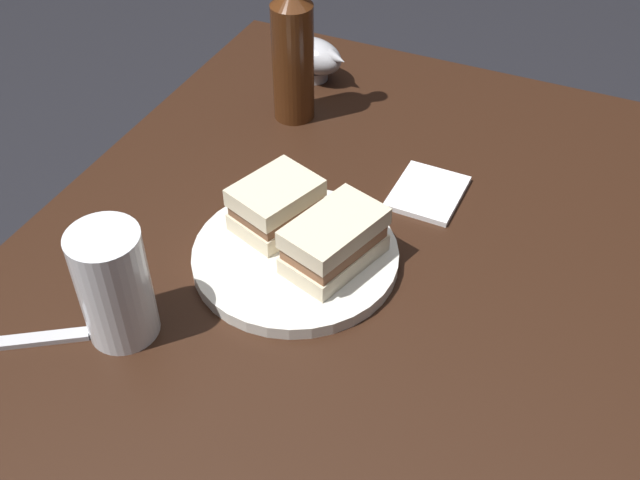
{
  "coord_description": "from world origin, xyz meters",
  "views": [
    {
      "loc": [
        0.64,
        0.26,
        1.38
      ],
      "look_at": [
        0.02,
        -0.03,
        0.76
      ],
      "focal_mm": 42.31,
      "sensor_mm": 36.0,
      "label": 1
    }
  ],
  "objects": [
    {
      "name": "dining_table",
      "position": [
        0.0,
        0.0,
        0.36
      ],
      "size": [
        1.05,
        0.81,
        0.73
      ],
      "primitive_type": "cube",
      "color": "black",
      "rests_on": "ground"
    },
    {
      "name": "plate",
      "position": [
        0.04,
        -0.05,
        0.74
      ],
      "size": [
        0.26,
        0.26,
        0.02
      ],
      "primitive_type": "cylinder",
      "color": "silver",
      "rests_on": "dining_table"
    },
    {
      "name": "sandwich_half_left",
      "position": [
        0.03,
        0.0,
        0.78
      ],
      "size": [
        0.14,
        0.11,
        0.07
      ],
      "color": "beige",
      "rests_on": "plate"
    },
    {
      "name": "sandwich_half_right",
      "position": [
        0.0,
        -0.09,
        0.78
      ],
      "size": [
        0.12,
        0.11,
        0.06
      ],
      "color": "beige",
      "rests_on": "plate"
    },
    {
      "name": "potato_wedge_front",
      "position": [
        0.0,
        -0.05,
        0.75
      ],
      "size": [
        0.04,
        0.03,
        0.02
      ],
      "primitive_type": "cube",
      "rotation": [
        0.0,
        0.0,
        5.91
      ],
      "color": "#AD702D",
      "rests_on": "plate"
    },
    {
      "name": "potato_wedge_middle",
      "position": [
        -0.0,
        -0.07,
        0.75
      ],
      "size": [
        0.04,
        0.04,
        0.01
      ],
      "primitive_type": "cube",
      "rotation": [
        0.0,
        0.0,
        2.53
      ],
      "color": "#B77F33",
      "rests_on": "plate"
    },
    {
      "name": "potato_wedge_back",
      "position": [
        0.01,
        -0.06,
        0.75
      ],
      "size": [
        0.05,
        0.02,
        0.02
      ],
      "primitive_type": "cube",
      "rotation": [
        0.0,
        0.0,
        3.08
      ],
      "color": "gold",
      "rests_on": "plate"
    },
    {
      "name": "potato_wedge_left_edge",
      "position": [
        -0.04,
        -0.03,
        0.75
      ],
      "size": [
        0.03,
        0.04,
        0.01
      ],
      "primitive_type": "cube",
      "rotation": [
        0.0,
        0.0,
        1.17
      ],
      "color": "#B77F33",
      "rests_on": "plate"
    },
    {
      "name": "potato_wedge_right_edge",
      "position": [
        -0.04,
        -0.08,
        0.75
      ],
      "size": [
        0.03,
        0.06,
        0.02
      ],
      "primitive_type": "cube",
      "rotation": [
        0.0,
        0.0,
        4.41
      ],
      "color": "#B77F33",
      "rests_on": "plate"
    },
    {
      "name": "pint_glass",
      "position": [
        0.22,
        -0.18,
        0.79
      ],
      "size": [
        0.08,
        0.08,
        0.14
      ],
      "color": "white",
      "rests_on": "dining_table"
    },
    {
      "name": "gravy_boat",
      "position": [
        -0.38,
        -0.21,
        0.77
      ],
      "size": [
        0.09,
        0.12,
        0.07
      ],
      "color": "#B7B7BC",
      "rests_on": "dining_table"
    },
    {
      "name": "cider_bottle",
      "position": [
        -0.26,
        -0.2,
        0.84
      ],
      "size": [
        0.06,
        0.06,
        0.27
      ],
      "color": "#47230F",
      "rests_on": "dining_table"
    },
    {
      "name": "napkin",
      "position": [
        -0.16,
        0.06,
        0.73
      ],
      "size": [
        0.11,
        0.09,
        0.01
      ],
      "primitive_type": "cube",
      "rotation": [
        0.0,
        0.0,
        -0.02
      ],
      "color": "white",
      "rests_on": "dining_table"
    },
    {
      "name": "fork",
      "position": [
        0.29,
        -0.29,
        0.73
      ],
      "size": [
        0.11,
        0.16,
        0.01
      ],
      "primitive_type": "cube",
      "rotation": [
        0.0,
        0.0,
        2.15
      ],
      "color": "silver",
      "rests_on": "dining_table"
    }
  ]
}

